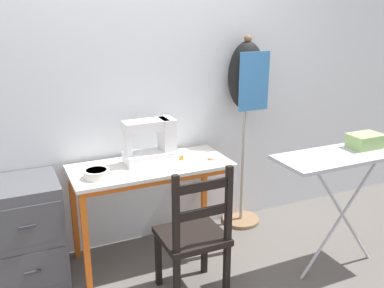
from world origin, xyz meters
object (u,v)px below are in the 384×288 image
(fabric_bowl, at_px, (97,174))
(storage_box, at_px, (365,141))
(ironing_board, at_px, (349,160))
(thread_spool_near_machine, at_px, (181,157))
(filing_cabinet, at_px, (27,233))
(sewing_machine, at_px, (153,142))
(scissors, at_px, (213,159))
(dress_form, at_px, (246,89))
(wooden_chair, at_px, (194,236))

(fabric_bowl, bearing_deg, storage_box, -19.06)
(ironing_board, distance_m, storage_box, 0.20)
(thread_spool_near_machine, bearing_deg, filing_cabinet, 177.44)
(sewing_machine, distance_m, ironing_board, 1.34)
(scissors, relative_size, ironing_board, 0.12)
(ironing_board, bearing_deg, dress_form, 106.56)
(filing_cabinet, bearing_deg, storage_box, -18.50)
(fabric_bowl, distance_m, scissors, 0.85)
(thread_spool_near_machine, xyz_separation_m, ironing_board, (0.90, -0.71, 0.08))
(dress_form, bearing_deg, filing_cabinet, -175.86)
(dress_form, xyz_separation_m, storage_box, (0.43, -0.85, -0.24))
(thread_spool_near_machine, height_order, storage_box, storage_box)
(dress_form, bearing_deg, ironing_board, -73.44)
(wooden_chair, distance_m, filing_cabinet, 1.12)
(thread_spool_near_machine, bearing_deg, scissors, -23.98)
(fabric_bowl, bearing_deg, sewing_machine, 16.74)
(fabric_bowl, relative_size, ironing_board, 0.16)
(thread_spool_near_machine, bearing_deg, storage_box, -32.36)
(fabric_bowl, height_order, ironing_board, ironing_board)
(sewing_machine, distance_m, filing_cabinet, 1.03)
(filing_cabinet, bearing_deg, sewing_machine, -0.32)
(scissors, height_order, filing_cabinet, scissors)
(scissors, xyz_separation_m, thread_spool_near_machine, (-0.21, 0.09, 0.02))
(sewing_machine, bearing_deg, dress_form, 8.86)
(scissors, height_order, wooden_chair, wooden_chair)
(dress_form, xyz_separation_m, ironing_board, (0.26, -0.89, -0.34))
(wooden_chair, xyz_separation_m, ironing_board, (1.06, -0.16, 0.40))
(scissors, bearing_deg, filing_cabinet, 173.75)
(fabric_bowl, xyz_separation_m, thread_spool_near_machine, (0.64, 0.09, -0.01))
(scissors, relative_size, thread_spool_near_machine, 3.10)
(scissors, height_order, dress_form, dress_form)
(sewing_machine, bearing_deg, fabric_bowl, -163.26)
(sewing_machine, relative_size, wooden_chair, 0.41)
(wooden_chair, height_order, dress_form, dress_form)
(fabric_bowl, height_order, thread_spool_near_machine, fabric_bowl)
(sewing_machine, relative_size, scissors, 2.96)
(thread_spool_near_machine, distance_m, wooden_chair, 0.66)
(thread_spool_near_machine, relative_size, wooden_chair, 0.04)
(scissors, distance_m, filing_cabinet, 1.37)
(fabric_bowl, relative_size, dress_form, 0.11)
(wooden_chair, bearing_deg, ironing_board, -8.65)
(sewing_machine, bearing_deg, scissors, -18.49)
(sewing_machine, bearing_deg, ironing_board, -34.51)
(filing_cabinet, bearing_deg, ironing_board, -20.89)
(wooden_chair, relative_size, storage_box, 4.05)
(fabric_bowl, bearing_deg, filing_cabinet, 163.57)
(scissors, bearing_deg, fabric_bowl, 179.48)
(wooden_chair, bearing_deg, sewing_machine, 94.43)
(filing_cabinet, height_order, storage_box, storage_box)
(wooden_chair, xyz_separation_m, storage_box, (1.22, -0.12, 0.50))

